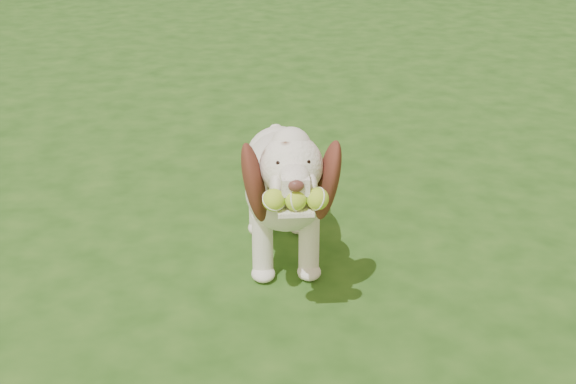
{
  "coord_description": "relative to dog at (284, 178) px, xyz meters",
  "views": [
    {
      "loc": [
        -0.63,
        -3.25,
        1.73
      ],
      "look_at": [
        -0.44,
        -0.42,
        0.45
      ],
      "focal_mm": 50.0,
      "sensor_mm": 36.0,
      "label": 1
    }
  ],
  "objects": [
    {
      "name": "dog",
      "position": [
        0.0,
        0.0,
        0.0
      ],
      "size": [
        0.4,
        1.16,
        0.76
      ],
      "rotation": [
        0.0,
        0.0,
        0.01
      ],
      "color": "white",
      "rests_on": "ground"
    },
    {
      "name": "ground",
      "position": [
        0.45,
        0.19,
        -0.4
      ],
      "size": [
        80.0,
        80.0,
        0.0
      ],
      "primitive_type": "plane",
      "color": "#1D4513",
      "rests_on": "ground"
    }
  ]
}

